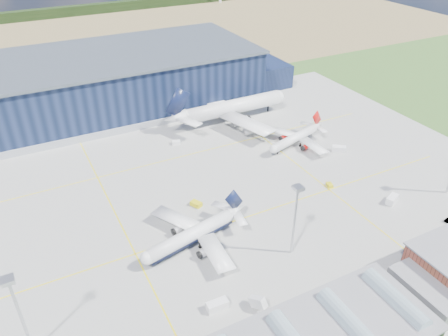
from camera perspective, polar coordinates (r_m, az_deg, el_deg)
ground at (r=144.73m, az=-1.34°, el=-5.02°), size 600.00×600.00×0.00m
apron at (r=152.08m, az=-3.01°, el=-3.00°), size 220.00×160.00×0.08m
farmland at (r=339.43m, az=-18.65°, el=15.47°), size 600.00×220.00×0.01m
treeline at (r=415.71m, az=-21.02°, el=18.44°), size 600.00×8.00×8.00m
hangar at (r=219.33m, az=-11.94°, el=11.13°), size 145.00×62.00×26.10m
light_mast_west at (r=103.53m, az=-25.46°, el=-15.83°), size 2.60×2.60×23.00m
light_mast_center at (r=119.39m, az=9.35°, el=-5.39°), size 2.60×2.60×23.00m
airliner_navy at (r=126.46m, az=-4.35°, el=-7.95°), size 44.21×43.60×12.14m
airliner_red at (r=179.34m, az=9.26°, el=4.41°), size 40.86×40.38×10.76m
airliner_widebody at (r=197.23m, az=1.22°, el=8.91°), size 61.79×60.49×19.82m
gse_tug_a at (r=144.74m, az=-3.66°, el=-4.70°), size 3.66×4.32×1.54m
gse_tug_b at (r=158.26m, az=13.61°, el=-2.18°), size 2.48×3.11×1.18m
gse_van_a at (r=112.93m, az=-0.87°, el=-17.50°), size 5.50×2.51×2.38m
gse_van_b at (r=180.59m, az=14.79°, el=2.42°), size 5.68×5.22×2.44m
gse_tug_c at (r=209.96m, az=2.15°, el=7.65°), size 3.39×4.11×1.55m
gse_cart_b at (r=181.46m, az=-6.25°, el=3.33°), size 3.84×3.10×1.45m
gse_van_c at (r=156.09m, az=21.11°, el=-3.85°), size 5.77×4.32×2.50m
airstair at (r=113.05m, az=4.43°, el=-17.37°), size 3.21×4.77×2.83m
car_a at (r=135.08m, az=22.93°, el=-10.95°), size 3.82×2.58×1.21m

